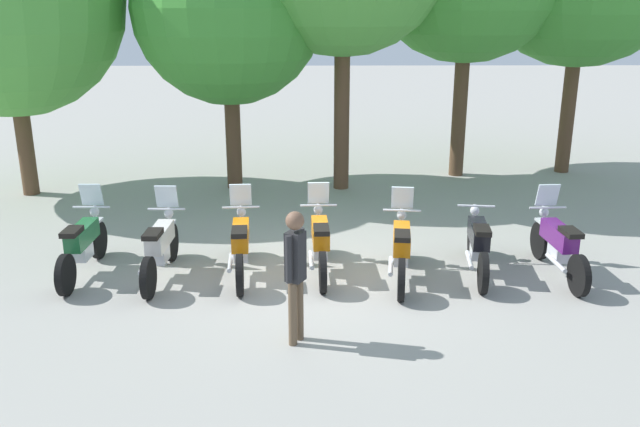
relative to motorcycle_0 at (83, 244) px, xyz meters
name	(u,v)px	position (x,y,z in m)	size (l,w,h in m)	color
ground_plane	(320,276)	(3.83, -0.13, -0.52)	(80.00, 80.00, 0.00)	#9E9B93
motorcycle_0	(83,244)	(0.00, 0.00, 0.00)	(0.62, 2.19, 1.37)	black
motorcycle_1	(160,246)	(1.28, -0.13, 0.00)	(0.62, 2.19, 1.37)	black
motorcycle_2	(241,244)	(2.55, -0.04, 0.00)	(0.62, 2.19, 1.37)	black
motorcycle_3	(320,242)	(3.83, 0.06, 0.00)	(0.62, 2.19, 1.37)	black
motorcycle_4	(401,248)	(5.11, -0.24, 0.00)	(0.65, 2.19, 1.37)	black
motorcycle_5	(478,244)	(6.38, -0.02, -0.01)	(0.66, 2.19, 0.99)	black
motorcycle_6	(558,244)	(7.65, -0.12, 0.00)	(0.62, 2.19, 1.37)	black
person_0	(295,267)	(3.49, -2.33, 0.53)	(0.32, 0.39, 1.77)	brown
tree_0	(6,0)	(-2.84, 4.85, 3.78)	(4.98, 4.98, 6.79)	brown
tree_1	(228,9)	(1.84, 5.39, 3.61)	(4.30, 4.30, 6.29)	brown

